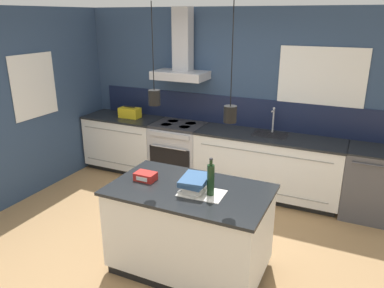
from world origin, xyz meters
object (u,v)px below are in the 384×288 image
Objects in this scene: yellow_toolbox at (130,113)px; oven_range at (179,152)px; red_supply_box at (145,176)px; book_stack at (195,183)px; dishwasher at (369,183)px; bottle_on_island at (211,180)px.

oven_range is at bearing -0.28° from yellow_toolbox.
book_stack is at bearing -1.33° from red_supply_box.
book_stack is (1.19, -1.98, 0.53)m from oven_range.
red_supply_box reaches higher than dishwasher.
red_supply_box is 0.61× the size of yellow_toolbox.
red_supply_box is (-0.56, 0.01, -0.04)m from book_stack.
bottle_on_island is at bearing -124.28° from dishwasher.
yellow_toolbox reaches higher than dishwasher.
yellow_toolbox is (-0.88, 0.00, 0.54)m from oven_range.
oven_range is at bearing 120.95° from book_stack.
yellow_toolbox is at bearing 138.05° from bottle_on_island.
bottle_on_island reaches higher than red_supply_box.
oven_range is 2.37m from book_stack.
oven_range is 2.52× the size of book_stack.
bottle_on_island is 3.01m from yellow_toolbox.
bottle_on_island is 0.73m from red_supply_box.
book_stack is at bearing -127.61° from dishwasher.
red_supply_box is (-0.72, 0.03, -0.12)m from bottle_on_island.
yellow_toolbox is (-2.23, 2.01, -0.08)m from bottle_on_island.
oven_range is 2.13m from red_supply_box.
yellow_toolbox reaches higher than red_supply_box.
bottle_on_island is at bearing -2.60° from red_supply_box.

